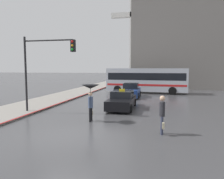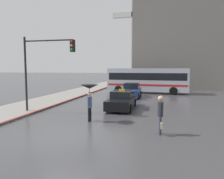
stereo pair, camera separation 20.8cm
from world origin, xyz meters
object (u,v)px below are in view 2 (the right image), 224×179
object	(u,v)px
city_bus	(147,79)
traffic_light	(45,60)
pedestrian_with_umbrella	(89,92)
pedestrian_man	(160,112)
taxi	(122,100)
sedan_red	(132,91)
monument_cross	(134,30)

from	to	relation	value
city_bus	traffic_light	xyz separation A→B (m)	(-6.19, -14.64, 1.99)
pedestrian_with_umbrella	pedestrian_man	size ratio (longest dim) A/B	1.18
taxi	sedan_red	bearing A→B (deg)	-88.84
sedan_red	monument_cross	world-z (taller)	monument_cross
city_bus	monument_cross	size ratio (longest dim) A/B	0.56
city_bus	monument_cross	world-z (taller)	monument_cross
city_bus	traffic_light	bearing A→B (deg)	162.20
pedestrian_man	traffic_light	bearing A→B (deg)	-115.41
city_bus	pedestrian_man	xyz separation A→B (m)	(1.67, -18.01, -0.69)
taxi	pedestrian_with_umbrella	bearing A→B (deg)	76.23
monument_cross	pedestrian_man	bearing A→B (deg)	-80.75
monument_cross	sedan_red	bearing A→B (deg)	-83.66
sedan_red	city_bus	xyz separation A→B (m)	(1.44, 4.74, 1.07)
sedan_red	city_bus	distance (m)	5.07
taxi	pedestrian_man	distance (m)	7.01
monument_cross	city_bus	bearing A→B (deg)	-75.66
sedan_red	traffic_light	distance (m)	11.40
pedestrian_with_umbrella	city_bus	bearing A→B (deg)	-2.59
traffic_light	monument_cross	xyz separation A→B (m)	(2.71, 28.25, 6.69)
city_bus	pedestrian_man	world-z (taller)	city_bus
pedestrian_man	monument_cross	size ratio (longest dim) A/B	0.10
pedestrian_man	taxi	bearing A→B (deg)	-157.11
sedan_red	monument_cross	distance (m)	20.88
taxi	pedestrian_man	size ratio (longest dim) A/B	2.48
sedan_red	monument_cross	bearing A→B (deg)	-83.66
city_bus	pedestrian_man	bearing A→B (deg)	-169.60
monument_cross	taxi	bearing A→B (deg)	-85.07
sedan_red	pedestrian_man	distance (m)	13.64
sedan_red	traffic_light	bearing A→B (deg)	64.39
taxi	pedestrian_with_umbrella	size ratio (longest dim) A/B	2.10
city_bus	pedestrian_with_umbrella	bearing A→B (deg)	176.61
city_bus	sedan_red	bearing A→B (deg)	168.22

